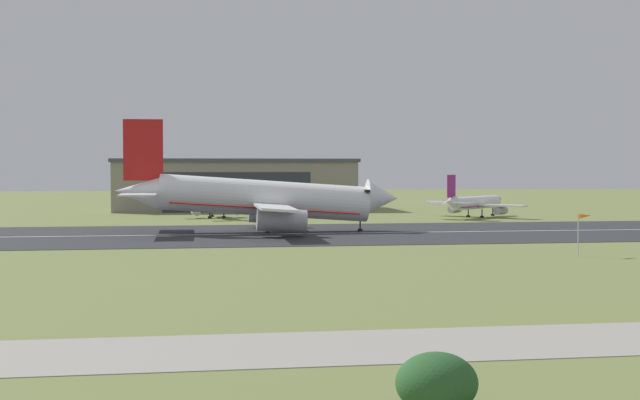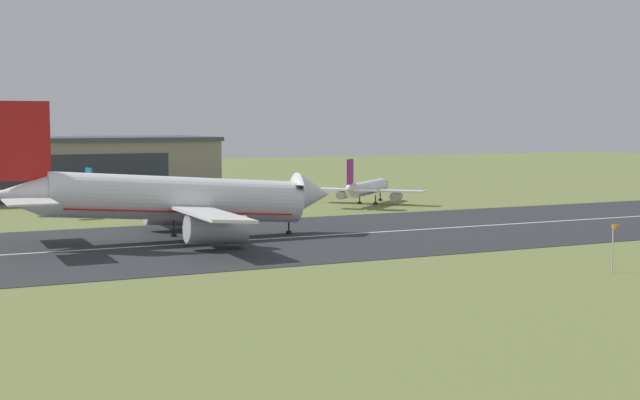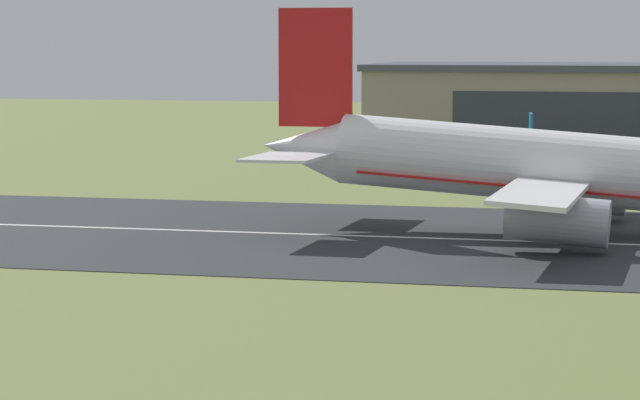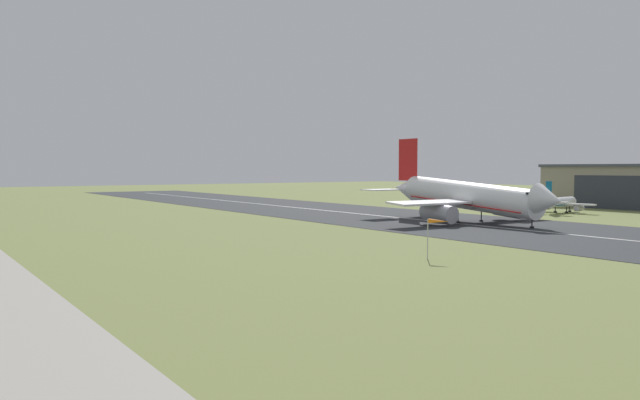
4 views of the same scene
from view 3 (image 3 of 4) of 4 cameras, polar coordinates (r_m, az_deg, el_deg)
The scene contains 5 objects.
runway_strip at distance 127.42m, azimuth 2.53°, elevation -1.40°, with size 421.40×47.40×0.06m, color #2B2D30.
runway_centreline at distance 127.42m, azimuth 2.53°, elevation -1.39°, with size 379.26×0.70×0.01m, color silver.
hangar_building at distance 210.86m, azimuth 10.56°, elevation 3.26°, with size 62.07×29.60×13.28m.
airplane_landing at distance 129.42m, azimuth 8.44°, elevation 1.17°, with size 49.15×44.54×19.33m.
airplane_parked_centre at distance 172.85m, azimuth 7.79°, elevation 1.45°, with size 17.95×18.51×8.67m.
Camera 3 is at (24.86, -2.05, 16.57)m, focal length 85.00 mm.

